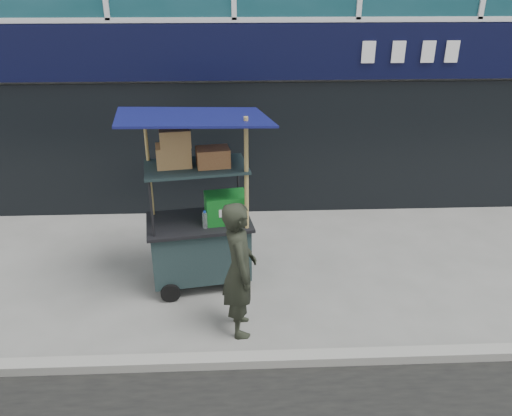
{
  "coord_description": "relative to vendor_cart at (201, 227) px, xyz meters",
  "views": [
    {
      "loc": [
        -0.02,
        -4.62,
        4.04
      ],
      "look_at": [
        0.23,
        1.2,
        1.32
      ],
      "focal_mm": 35.0,
      "sensor_mm": 36.0,
      "label": 1
    }
  ],
  "objects": [
    {
      "name": "ground",
      "position": [
        0.52,
        -1.54,
        -0.89
      ],
      "size": [
        80.0,
        80.0,
        0.0
      ],
      "primitive_type": "plane",
      "color": "slate",
      "rests_on": "ground"
    },
    {
      "name": "curb",
      "position": [
        0.52,
        -1.74,
        -0.83
      ],
      "size": [
        80.0,
        0.18,
        0.12
      ],
      "primitive_type": "cube",
      "color": "gray",
      "rests_on": "ground"
    },
    {
      "name": "vendor_cart",
      "position": [
        0.0,
        0.0,
        0.0
      ],
      "size": [
        2.07,
        1.61,
        2.55
      ],
      "rotation": [
        0.0,
        0.0,
        0.16
      ],
      "color": "#192A2B",
      "rests_on": "ground"
    },
    {
      "name": "vendor_man",
      "position": [
        0.52,
        -1.09,
        -0.02
      ],
      "size": [
        0.48,
        0.68,
        1.74
      ],
      "primitive_type": "imported",
      "rotation": [
        0.0,
        0.0,
        1.68
      ],
      "color": "black",
      "rests_on": "ground"
    }
  ]
}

